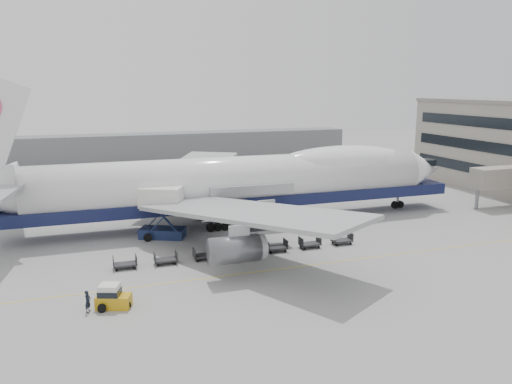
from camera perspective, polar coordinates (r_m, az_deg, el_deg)
name	(u,v)px	position (r m, az deg, el deg)	size (l,w,h in m)	color
ground	(268,250)	(55.79, 1.41, -6.62)	(260.00, 260.00, 0.00)	gray
apron_line	(289,268)	(50.53, 3.80, -8.65)	(60.00, 0.15, 0.01)	gold
hangar	(124,149)	(120.71, -14.85, 4.75)	(110.00, 8.00, 7.00)	slate
airliner	(241,181)	(65.59, -1.68, 1.27)	(67.00, 55.30, 19.98)	white
catering_truck	(162,210)	(60.35, -10.74, -1.99)	(5.84, 5.06, 6.16)	#18244A
baggage_tug	(112,297)	(43.30, -16.13, -11.48)	(3.06, 2.30, 2.00)	#BF8F12
ground_worker	(88,301)	(43.06, -18.67, -11.76)	(0.66, 0.43, 1.81)	black
traffic_cone	(104,300)	(44.53, -17.02, -11.72)	(0.39, 0.39, 0.57)	#FB4E0D
dolly_0	(125,263)	(51.75, -14.74, -7.91)	(2.30, 1.35, 1.30)	#2D2D30
dolly_1	(166,259)	(52.14, -10.28, -7.55)	(2.30, 1.35, 1.30)	#2D2D30
dolly_2	(204,255)	(52.83, -5.92, -7.15)	(2.30, 1.35, 1.30)	#2D2D30
dolly_3	(241,251)	(53.82, -1.70, -6.73)	(2.30, 1.35, 1.30)	#2D2D30
dolly_4	(276,247)	(55.08, 2.33, -6.29)	(2.30, 1.35, 1.30)	#2D2D30
dolly_5	(310,243)	(56.61, 6.17, -5.85)	(2.30, 1.35, 1.30)	#2D2D30
dolly_6	(342,240)	(58.37, 9.78, -5.40)	(2.30, 1.35, 1.30)	#2D2D30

